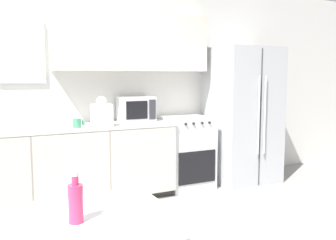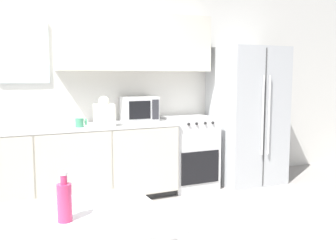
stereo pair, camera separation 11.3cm
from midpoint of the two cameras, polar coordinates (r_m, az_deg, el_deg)
The scene contains 9 objects.
wall_back at distance 4.68m, azimuth -10.91°, elevation 6.48°, with size 12.00×0.38×2.70m.
kitchen_counter at distance 4.42m, azimuth -13.98°, elevation -6.62°, with size 2.48×0.65×0.90m.
oven_range at distance 4.94m, azimuth 3.89°, elevation -4.91°, with size 0.60×0.62×0.93m.
refrigerator at distance 5.26m, azimuth 12.49°, elevation 0.70°, with size 0.88×0.80×1.84m.
kitchen_sink at distance 4.29m, azimuth -19.87°, elevation -0.99°, with size 0.62×0.45×0.23m.
microwave at distance 4.69m, azimuth -3.70°, elevation 1.70°, with size 0.42×0.32×0.30m.
coffee_mug at distance 4.21m, azimuth -12.49°, elevation -0.39°, with size 0.13×0.09×0.10m.
grocery_bag_0 at distance 4.23m, azimuth -8.96°, elevation 1.04°, with size 0.25×0.22×0.34m.
drink_bottle at distance 1.86m, azimuth -13.80°, elevation -11.90°, with size 0.07×0.07×0.24m.
Camera 2 is at (-0.95, -2.65, 1.45)m, focal length 40.00 mm.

